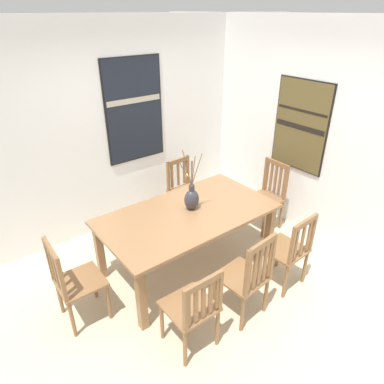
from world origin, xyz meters
The scene contains 13 objects.
ground_plane centered at (0.00, 0.00, -0.01)m, with size 6.40×6.40×0.03m, color beige.
wall_back centered at (0.00, 1.86, 1.35)m, with size 6.40×0.12×2.70m, color white.
wall_side centered at (1.86, 0.00, 1.35)m, with size 0.12×6.40×2.70m, color white.
dining_table centered at (0.06, 0.43, 0.66)m, with size 1.94×1.07×0.75m.
centerpiece_vase centered at (0.15, 0.46, 0.89)m, with size 0.23×0.16×0.72m.
chair_0 centered at (-0.57, -0.49, 0.47)m, with size 0.42×0.42×0.88m.
chair_1 centered at (0.73, -0.48, 0.47)m, with size 0.44×0.44×0.91m.
chair_2 centered at (0.06, -0.51, 0.50)m, with size 0.45×0.45×0.97m.
chair_3 centered at (0.68, 1.32, 0.47)m, with size 0.45×0.45×0.89m.
chair_4 centered at (-1.26, 0.46, 0.48)m, with size 0.43×0.43×0.94m.
chair_5 centered at (1.46, 0.45, 0.50)m, with size 0.42×0.42×0.96m.
painting_on_back_wall centered at (0.23, 1.79, 1.57)m, with size 0.82×0.05×1.34m.
painting_on_side_wall centered at (1.79, 0.33, 1.43)m, with size 0.05×0.78×1.15m.
Camera 1 is at (-1.88, -2.15, 2.74)m, focal length 31.99 mm.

